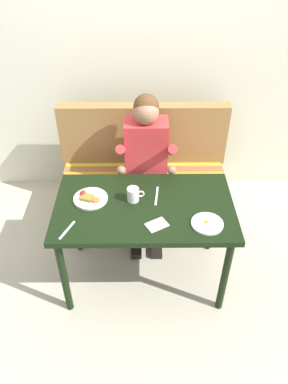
{
  "coord_description": "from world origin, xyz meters",
  "views": [
    {
      "loc": [
        -0.02,
        -1.86,
        2.34
      ],
      "look_at": [
        0.0,
        0.15,
        0.72
      ],
      "focal_mm": 34.56,
      "sensor_mm": 36.0,
      "label": 1
    }
  ],
  "objects_px": {
    "napkin": "(157,225)",
    "person": "(146,155)",
    "plate_breakfast": "(90,198)",
    "coffee_mug": "(133,194)",
    "table": "(144,214)",
    "knife": "(157,196)",
    "plate_eggs": "(207,223)",
    "couch": "(143,183)",
    "fork": "(67,230)"
  },
  "relations": [
    {
      "from": "table",
      "to": "plate_breakfast",
      "type": "bearing_deg",
      "value": 171.01
    },
    {
      "from": "plate_breakfast",
      "to": "napkin",
      "type": "distance_m",
      "value": 0.51
    },
    {
      "from": "couch",
      "to": "knife",
      "type": "bearing_deg",
      "value": -82.69
    },
    {
      "from": "person",
      "to": "plate_breakfast",
      "type": "distance_m",
      "value": 0.66
    },
    {
      "from": "plate_eggs",
      "to": "knife",
      "type": "bearing_deg",
      "value": 137.42
    },
    {
      "from": "plate_breakfast",
      "to": "plate_eggs",
      "type": "distance_m",
      "value": 0.8
    },
    {
      "from": "plate_eggs",
      "to": "coffee_mug",
      "type": "xyz_separation_m",
      "value": [
        -0.47,
        0.24,
        0.04
      ]
    },
    {
      "from": "plate_breakfast",
      "to": "napkin",
      "type": "height_order",
      "value": "plate_breakfast"
    },
    {
      "from": "person",
      "to": "coffee_mug",
      "type": "distance_m",
      "value": 0.55
    },
    {
      "from": "couch",
      "to": "plate_eggs",
      "type": "relative_size",
      "value": 7.11
    },
    {
      "from": "couch",
      "to": "plate_breakfast",
      "type": "distance_m",
      "value": 0.9
    },
    {
      "from": "person",
      "to": "fork",
      "type": "xyz_separation_m",
      "value": [
        -0.5,
        -0.83,
        -0.01
      ]
    },
    {
      "from": "couch",
      "to": "coffee_mug",
      "type": "bearing_deg",
      "value": -95.75
    },
    {
      "from": "couch",
      "to": "napkin",
      "type": "relative_size",
      "value": 10.93
    },
    {
      "from": "table",
      "to": "fork",
      "type": "xyz_separation_m",
      "value": [
        -0.48,
        -0.24,
        0.08
      ]
    },
    {
      "from": "couch",
      "to": "napkin",
      "type": "distance_m",
      "value": 1.04
    },
    {
      "from": "coffee_mug",
      "to": "napkin",
      "type": "distance_m",
      "value": 0.29
    },
    {
      "from": "plate_eggs",
      "to": "knife",
      "type": "distance_m",
      "value": 0.42
    },
    {
      "from": "plate_breakfast",
      "to": "fork",
      "type": "height_order",
      "value": "plate_breakfast"
    },
    {
      "from": "napkin",
      "to": "knife",
      "type": "relative_size",
      "value": 0.66
    },
    {
      "from": "napkin",
      "to": "fork",
      "type": "relative_size",
      "value": 0.78
    },
    {
      "from": "person",
      "to": "napkin",
      "type": "xyz_separation_m",
      "value": [
        0.06,
        -0.78,
        -0.01
      ]
    },
    {
      "from": "plate_breakfast",
      "to": "knife",
      "type": "distance_m",
      "value": 0.45
    },
    {
      "from": "couch",
      "to": "person",
      "type": "xyz_separation_m",
      "value": [
        0.02,
        -0.17,
        0.41
      ]
    },
    {
      "from": "table",
      "to": "knife",
      "type": "xyz_separation_m",
      "value": [
        0.09,
        0.09,
        0.08
      ]
    },
    {
      "from": "coffee_mug",
      "to": "knife",
      "type": "distance_m",
      "value": 0.17
    },
    {
      "from": "fork",
      "to": "knife",
      "type": "distance_m",
      "value": 0.65
    },
    {
      "from": "table",
      "to": "napkin",
      "type": "height_order",
      "value": "napkin"
    },
    {
      "from": "person",
      "to": "table",
      "type": "bearing_deg",
      "value": -91.99
    },
    {
      "from": "couch",
      "to": "plate_eggs",
      "type": "height_order",
      "value": "couch"
    },
    {
      "from": "knife",
      "to": "person",
      "type": "bearing_deg",
      "value": 103.77
    },
    {
      "from": "plate_breakfast",
      "to": "napkin",
      "type": "relative_size",
      "value": 1.76
    },
    {
      "from": "person",
      "to": "plate_eggs",
      "type": "height_order",
      "value": "person"
    },
    {
      "from": "plate_eggs",
      "to": "fork",
      "type": "height_order",
      "value": "plate_eggs"
    },
    {
      "from": "plate_breakfast",
      "to": "coffee_mug",
      "type": "xyz_separation_m",
      "value": [
        0.29,
        -0.01,
        0.04
      ]
    },
    {
      "from": "plate_breakfast",
      "to": "coffee_mug",
      "type": "relative_size",
      "value": 1.97
    },
    {
      "from": "knife",
      "to": "coffee_mug",
      "type": "bearing_deg",
      "value": -158.74
    },
    {
      "from": "napkin",
      "to": "fork",
      "type": "xyz_separation_m",
      "value": [
        -0.56,
        -0.04,
        -0.0
      ]
    },
    {
      "from": "couch",
      "to": "fork",
      "type": "xyz_separation_m",
      "value": [
        -0.48,
        -1.0,
        0.4
      ]
    },
    {
      "from": "couch",
      "to": "napkin",
      "type": "bearing_deg",
      "value": -85.36
    },
    {
      "from": "plate_breakfast",
      "to": "fork",
      "type": "relative_size",
      "value": 1.37
    },
    {
      "from": "table",
      "to": "plate_breakfast",
      "type": "height_order",
      "value": "plate_breakfast"
    },
    {
      "from": "table",
      "to": "plate_eggs",
      "type": "xyz_separation_m",
      "value": [
        0.39,
        -0.19,
        0.09
      ]
    },
    {
      "from": "table",
      "to": "plate_eggs",
      "type": "height_order",
      "value": "plate_eggs"
    },
    {
      "from": "napkin",
      "to": "fork",
      "type": "distance_m",
      "value": 0.56
    },
    {
      "from": "plate_eggs",
      "to": "coffee_mug",
      "type": "relative_size",
      "value": 1.72
    },
    {
      "from": "napkin",
      "to": "person",
      "type": "bearing_deg",
      "value": 94.18
    },
    {
      "from": "table",
      "to": "knife",
      "type": "distance_m",
      "value": 0.15
    },
    {
      "from": "person",
      "to": "knife",
      "type": "xyz_separation_m",
      "value": [
        0.07,
        -0.5,
        -0.01
      ]
    },
    {
      "from": "couch",
      "to": "fork",
      "type": "height_order",
      "value": "couch"
    }
  ]
}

